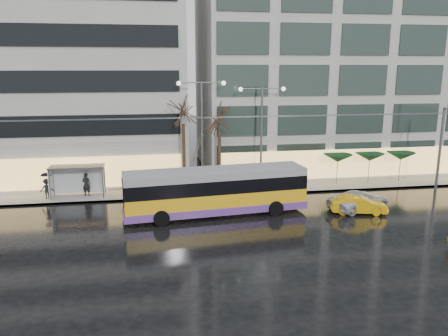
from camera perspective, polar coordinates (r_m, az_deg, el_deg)
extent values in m
plane|color=black|center=(26.58, -4.52, -9.69)|extent=(140.00, 140.00, 0.00)
cube|color=gray|center=(39.97, -3.32, -1.73)|extent=(80.00, 10.00, 0.15)
cube|color=slate|center=(35.23, -2.49, -3.76)|extent=(80.00, 0.10, 0.15)
cube|color=#A3A09B|center=(48.26, 17.09, 15.34)|extent=(32.00, 14.00, 25.00)
cube|color=gold|center=(30.97, -1.08, -4.12)|extent=(12.93, 3.95, 1.59)
cube|color=#64398F|center=(31.13, -1.08, -5.06)|extent=(12.98, 4.00, 0.53)
cube|color=black|center=(30.65, -1.09, -2.04)|extent=(12.96, 3.97, 0.95)
cube|color=gray|center=(30.46, -1.10, -0.69)|extent=(12.93, 3.95, 0.53)
cube|color=black|center=(32.77, 9.83, -1.52)|extent=(0.32, 2.43, 1.38)
cube|color=black|center=(29.86, -13.10, -3.11)|extent=(0.32, 2.43, 1.38)
cylinder|color=black|center=(33.49, 5.09, -3.89)|extent=(1.09, 0.48, 1.06)
cylinder|color=black|center=(31.14, 6.77, -5.25)|extent=(1.09, 0.48, 1.06)
cylinder|color=black|center=(31.73, -8.77, -4.96)|extent=(1.09, 0.48, 1.06)
cylinder|color=black|center=(29.23, -8.18, -6.52)|extent=(1.09, 0.48, 1.06)
cylinder|color=#595B60|center=(30.87, -3.47, 2.39)|extent=(0.47, 3.93, 2.79)
cylinder|color=#595B60|center=(31.38, -3.67, 2.57)|extent=(0.47, 3.93, 2.79)
cylinder|color=#595B60|center=(41.23, 26.38, 2.25)|extent=(0.24, 0.24, 7.00)
cylinder|color=#595B60|center=(30.54, -3.76, 6.52)|extent=(42.00, 0.04, 0.04)
cylinder|color=#595B60|center=(31.03, -3.85, 6.62)|extent=(42.00, 0.04, 0.04)
cube|color=#595B60|center=(36.31, -18.68, 0.18)|extent=(4.20, 1.60, 0.12)
cube|color=silver|center=(37.26, -18.38, -1.46)|extent=(4.00, 0.05, 2.20)
cube|color=white|center=(37.00, -21.67, -1.83)|extent=(0.10, 1.40, 2.20)
cylinder|color=#595B60|center=(36.32, -21.83, -2.10)|extent=(0.10, 0.10, 2.40)
cylinder|color=#595B60|center=(37.65, -21.38, -1.55)|extent=(0.10, 0.10, 2.40)
cylinder|color=#595B60|center=(35.64, -15.55, -1.91)|extent=(0.10, 0.10, 2.40)
cylinder|color=#595B60|center=(36.99, -15.32, -1.36)|extent=(0.10, 0.10, 2.40)
cylinder|color=#595B60|center=(35.91, -2.89, 4.05)|extent=(0.18, 0.18, 9.00)
cylinder|color=#595B60|center=(35.40, -4.45, 11.06)|extent=(1.80, 0.10, 0.10)
cylinder|color=#595B60|center=(35.60, -1.51, 11.10)|extent=(1.80, 0.10, 0.10)
sphere|color=#FFF2CC|center=(35.34, -5.93, 10.94)|extent=(0.36, 0.36, 0.36)
sphere|color=#FFF2CC|center=(35.73, -0.05, 11.03)|extent=(0.36, 0.36, 0.36)
cylinder|color=#595B60|center=(36.82, 4.89, 3.85)|extent=(0.18, 0.18, 8.50)
cylinder|color=#595B60|center=(36.18, 3.61, 10.32)|extent=(1.80, 0.10, 0.10)
cylinder|color=#595B60|center=(36.62, 6.40, 10.30)|extent=(1.80, 0.10, 0.10)
sphere|color=#FFF2CC|center=(36.00, 2.19, 10.24)|extent=(0.36, 0.36, 0.36)
sphere|color=#FFF2CC|center=(36.87, 7.77, 10.20)|extent=(0.36, 0.36, 0.36)
cylinder|color=black|center=(36.28, -5.25, 1.37)|extent=(0.28, 0.28, 5.60)
cylinder|color=black|center=(36.86, -0.61, 1.06)|extent=(0.28, 0.28, 4.90)
cylinder|color=#595B60|center=(39.87, 14.54, -0.44)|extent=(0.06, 0.06, 2.20)
cone|color=#0F371A|center=(39.61, 14.64, 1.25)|extent=(2.50, 2.50, 0.70)
cylinder|color=#595B60|center=(41.15, 18.37, -0.27)|extent=(0.06, 0.06, 2.20)
cone|color=#0F371A|center=(40.90, 18.49, 1.36)|extent=(2.50, 2.50, 0.70)
cylinder|color=#595B60|center=(42.61, 21.96, -0.12)|extent=(0.06, 0.06, 2.20)
cone|color=#0F371A|center=(42.37, 22.10, 1.46)|extent=(2.50, 2.50, 0.70)
imported|color=#EDAB0C|center=(32.82, 17.13, -4.56)|extent=(4.16, 2.19, 1.30)
imported|color=silver|center=(33.82, 17.20, -4.01)|extent=(5.34, 3.84, 1.35)
imported|color=black|center=(36.67, -17.52, -2.05)|extent=(0.78, 0.62, 1.88)
imported|color=#F45195|center=(36.48, -17.61, -0.82)|extent=(1.19, 1.21, 0.88)
imported|color=black|center=(36.04, -11.71, -2.27)|extent=(0.89, 0.80, 1.51)
imported|color=black|center=(36.99, -22.12, -2.52)|extent=(1.06, 0.65, 1.59)
imported|color=black|center=(36.76, -22.25, -1.08)|extent=(0.87, 0.87, 0.72)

